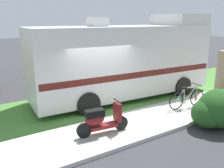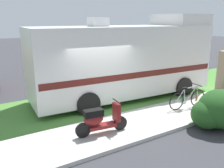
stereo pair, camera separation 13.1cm
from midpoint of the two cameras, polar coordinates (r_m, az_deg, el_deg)
The scene contains 9 objects.
ground_plane at distance 8.74m, azimuth -1.75°, elevation -7.81°, with size 80.00×80.00×0.00m, color #38383D.
sidewalk at distance 7.80m, azimuth 2.82°, elevation -10.34°, with size 24.00×2.00×0.12m.
grass_strip at distance 9.96m, azimuth -6.16°, elevation -4.68°, with size 24.00×3.40×0.08m.
motorhome_rv at distance 10.41m, azimuth 2.83°, elevation 5.94°, with size 8.09×2.85×3.65m.
scooter at distance 7.08m, azimuth -3.18°, elevation -8.54°, with size 1.64×0.52×0.97m.
bicycle at distance 9.55m, azimuth 17.18°, elevation -3.29°, with size 1.69×0.52×0.89m.
bush_by_porch at distance 8.41m, azimuth 23.79°, elevation -5.79°, with size 1.78×1.33×1.26m.
bottle_green at distance 10.18m, azimuth 16.03°, elevation -3.67°, with size 0.07×0.07×0.24m.
bottle_spare at distance 10.68m, azimuth 19.15°, elevation -3.03°, with size 0.08×0.08×0.25m.
Camera 1 is at (-4.13, -6.89, 3.45)m, focal length 38.10 mm.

